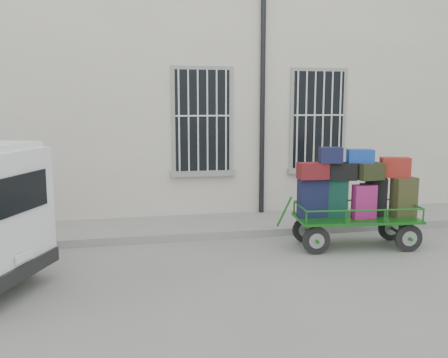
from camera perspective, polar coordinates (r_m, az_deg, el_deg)
ground at (r=8.60m, az=3.55°, el=-9.18°), size 80.00×80.00×0.00m
building at (r=13.57m, az=-2.57°, el=10.20°), size 24.00×5.15×6.00m
sidewalk at (r=10.64m, az=0.41°, el=-5.25°), size 24.00×1.70×0.15m
luggage_cart at (r=9.40m, az=14.69°, el=-1.82°), size 2.62×1.23×1.86m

